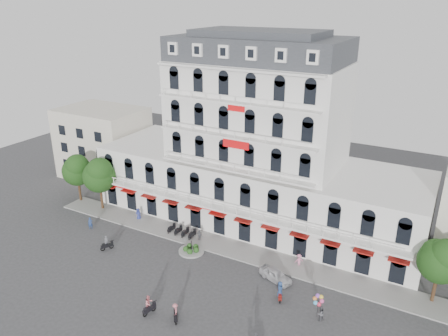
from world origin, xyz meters
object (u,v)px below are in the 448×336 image
parked_car (276,275)px  balloon_vendor (320,308)px  rider_southwest (149,305)px  rider_center (175,312)px  rider_west (107,244)px  rider_east (280,291)px

parked_car → balloon_vendor: bearing=-101.9°
rider_southwest → rider_center: 2.88m
rider_southwest → balloon_vendor: (14.98, 7.48, 0.19)m
rider_west → parked_car: bearing=-47.9°
rider_east → rider_west: bearing=67.9°
rider_west → balloon_vendor: bearing=-58.5°
rider_center → balloon_vendor: bearing=84.0°
rider_southwest → balloon_vendor: 16.75m
rider_west → balloon_vendor: 27.04m
rider_west → rider_east: 22.61m
rider_east → rider_center: rider_east is taller
parked_car → rider_southwest: rider_southwest is taller
rider_center → balloon_vendor: size_ratio=0.80×
rider_southwest → rider_east: bearing=-39.3°
rider_southwest → parked_car: bearing=-25.8°
rider_west → rider_center: (14.89, -6.46, 0.17)m
rider_southwest → rider_center: rider_southwest is taller
rider_southwest → balloon_vendor: bearing=-51.1°
parked_car → rider_center: (-5.98, -10.79, 0.33)m
rider_center → balloon_vendor: 14.02m
rider_center → balloon_vendor: balloon_vendor is taller
parked_car → balloon_vendor: balloon_vendor is taller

